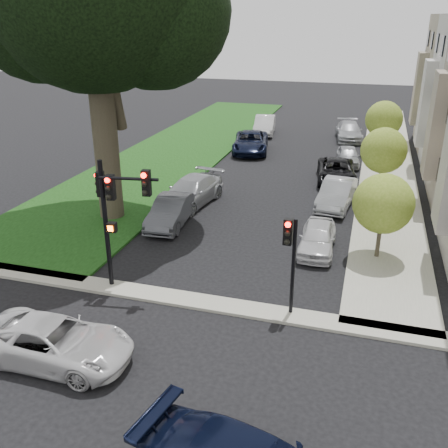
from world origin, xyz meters
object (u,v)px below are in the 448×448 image
(car_parked_4, at_px, (349,131))
(car_parked_1, at_px, (337,194))
(small_tree_c, at_px, (384,120))
(car_parked_8, at_px, (251,142))
(small_tree_a, at_px, (383,204))
(car_parked_3, at_px, (348,156))
(car_cross_near, at_px, (55,342))
(small_tree_b, at_px, (384,151))
(traffic_signal_secondary, at_px, (290,249))
(car_parked_5, at_px, (171,211))
(car_parked_6, at_px, (191,192))
(car_parked_0, at_px, (317,238))
(traffic_signal_main, at_px, (114,203))
(car_parked_9, at_px, (265,125))
(car_parked_2, at_px, (337,171))

(car_parked_4, bearing_deg, car_parked_1, -96.59)
(small_tree_c, bearing_deg, car_parked_8, -169.18)
(small_tree_a, bearing_deg, car_parked_3, 98.45)
(small_tree_a, xyz_separation_m, small_tree_c, (0.00, 18.33, 0.16))
(car_cross_near, bearing_deg, small_tree_b, -26.52)
(traffic_signal_secondary, height_order, car_parked_5, traffic_signal_secondary)
(small_tree_b, height_order, car_parked_4, small_tree_b)
(car_parked_4, height_order, car_parked_6, car_parked_6)
(small_tree_c, bearing_deg, small_tree_b, -90.00)
(small_tree_b, height_order, traffic_signal_secondary, small_tree_b)
(car_parked_4, relative_size, car_parked_5, 1.15)
(car_parked_0, bearing_deg, car_cross_near, -125.40)
(small_tree_b, height_order, car_parked_5, small_tree_b)
(small_tree_a, distance_m, traffic_signal_secondary, 6.30)
(car_parked_1, bearing_deg, small_tree_a, -63.57)
(traffic_signal_secondary, height_order, car_parked_6, traffic_signal_secondary)
(small_tree_b, xyz_separation_m, car_parked_5, (-10.10, -7.99, -1.92))
(car_parked_0, distance_m, car_parked_6, 8.58)
(traffic_signal_secondary, height_order, car_cross_near, traffic_signal_secondary)
(car_parked_0, xyz_separation_m, car_parked_4, (-0.02, 22.86, 0.08))
(car_parked_0, bearing_deg, car_parked_8, 111.77)
(car_cross_near, bearing_deg, car_parked_8, 0.35)
(traffic_signal_main, relative_size, car_parked_0, 1.33)
(car_parked_9, bearing_deg, traffic_signal_main, -96.99)
(car_parked_0, xyz_separation_m, car_parked_3, (0.41, 14.88, -0.01))
(small_tree_a, distance_m, traffic_signal_main, 11.10)
(small_tree_a, xyz_separation_m, car_parked_4, (-2.64, 22.88, -1.83))
(traffic_signal_main, distance_m, car_parked_3, 21.88)
(small_tree_a, distance_m, car_parked_8, 19.21)
(car_parked_2, height_order, car_parked_3, car_parked_2)
(small_tree_a, relative_size, car_cross_near, 0.79)
(car_parked_5, xyz_separation_m, car_parked_8, (0.37, 15.46, 0.05))
(small_tree_c, xyz_separation_m, car_parked_9, (-10.04, 4.75, -1.92))
(small_tree_c, xyz_separation_m, car_cross_near, (-9.42, -28.46, -2.04))
(small_tree_b, distance_m, car_parked_3, 6.61)
(small_tree_a, height_order, car_parked_3, small_tree_a)
(car_parked_5, xyz_separation_m, car_parked_6, (-0.07, 3.07, 0.03))
(small_tree_a, xyz_separation_m, small_tree_b, (0.00, 9.00, 0.08))
(car_parked_2, relative_size, car_parked_8, 0.90)
(small_tree_c, distance_m, car_parked_4, 5.62)
(small_tree_b, bearing_deg, car_parked_3, 110.57)
(car_parked_5, bearing_deg, car_parked_3, 56.17)
(traffic_signal_main, xyz_separation_m, car_parked_2, (6.93, 16.15, -2.84))
(car_parked_1, relative_size, car_parked_3, 1.20)
(car_parked_2, bearing_deg, car_parked_6, -145.70)
(small_tree_b, distance_m, car_parked_9, 17.39)
(small_tree_b, distance_m, car_parked_4, 14.25)
(small_tree_a, bearing_deg, car_parked_9, 113.52)
(car_parked_0, xyz_separation_m, car_parked_2, (-0.04, 10.63, 0.05))
(car_parked_1, height_order, car_parked_4, car_parked_1)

